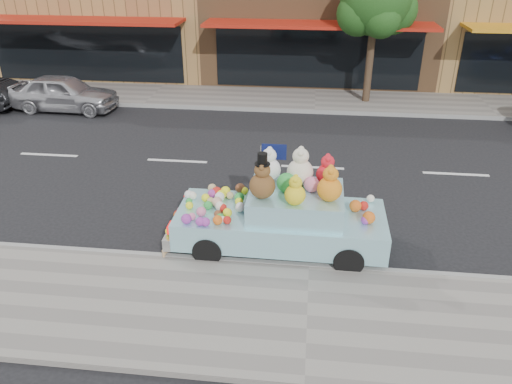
# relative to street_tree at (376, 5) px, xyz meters

# --- Properties ---
(ground) EXTENTS (120.00, 120.00, 0.00)m
(ground) POSITION_rel_street_tree_xyz_m (-2.03, -6.55, -3.69)
(ground) COLOR black
(ground) RESTS_ON ground
(near_sidewalk) EXTENTS (60.00, 3.00, 0.12)m
(near_sidewalk) POSITION_rel_street_tree_xyz_m (-2.03, -13.05, -3.63)
(near_sidewalk) COLOR gray
(near_sidewalk) RESTS_ON ground
(far_sidewalk) EXTENTS (60.00, 3.00, 0.12)m
(far_sidewalk) POSITION_rel_street_tree_xyz_m (-2.03, -0.05, -3.63)
(far_sidewalk) COLOR gray
(far_sidewalk) RESTS_ON ground
(near_kerb) EXTENTS (60.00, 0.12, 0.13)m
(near_kerb) POSITION_rel_street_tree_xyz_m (-2.03, -11.55, -3.63)
(near_kerb) COLOR gray
(near_kerb) RESTS_ON ground
(far_kerb) EXTENTS (60.00, 0.12, 0.13)m
(far_kerb) POSITION_rel_street_tree_xyz_m (-2.03, -1.55, -3.63)
(far_kerb) COLOR gray
(far_kerb) RESTS_ON ground
(street_tree) EXTENTS (3.00, 2.70, 5.22)m
(street_tree) POSITION_rel_street_tree_xyz_m (0.00, 0.00, 0.00)
(street_tree) COLOR #38281C
(street_tree) RESTS_ON ground
(car_silver) EXTENTS (4.03, 1.73, 1.36)m
(car_silver) POSITION_rel_street_tree_xyz_m (-11.47, -2.27, -3.02)
(car_silver) COLOR #B9B8BE
(car_silver) RESTS_ON ground
(art_car) EXTENTS (4.50, 1.81, 2.29)m
(art_car) POSITION_rel_street_tree_xyz_m (-2.64, -10.78, -2.89)
(art_car) COLOR black
(art_car) RESTS_ON ground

